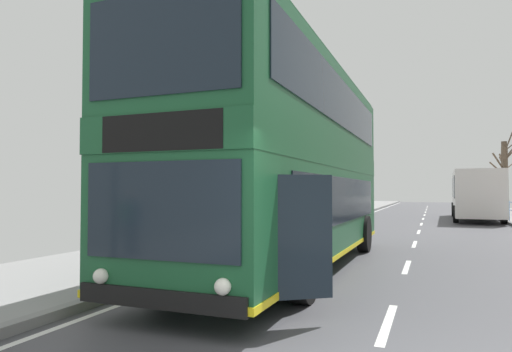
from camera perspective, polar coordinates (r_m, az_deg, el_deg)
The scene contains 4 objects.
double_decker_bus_main at distance 10.51m, azimuth 4.22°, elevation 1.48°, with size 3.20×10.73×4.56m.
background_bus_far_lane at distance 30.77m, azimuth 25.83°, elevation -1.99°, with size 2.80×10.50×2.90m.
bare_tree_far_00 at distance 43.78m, azimuth 28.79°, elevation 0.25°, with size 2.01×1.75×6.47m.
bare_tree_far_02 at distance 36.51m, azimuth 28.78°, elevation -0.26°, with size 2.36×3.23×5.33m.
Camera 1 is at (0.59, -3.73, 1.77)m, focal length 31.85 mm.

